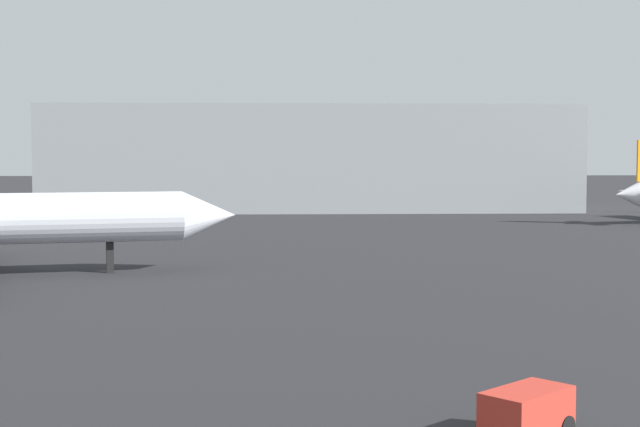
% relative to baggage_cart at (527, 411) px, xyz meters
% --- Properties ---
extents(baggage_cart, '(2.66, 2.56, 1.30)m').
position_rel_baggage_cart_xyz_m(baggage_cart, '(0.00, 0.00, 0.00)').
color(baggage_cart, red).
rests_on(baggage_cart, ground_plane).
extents(terminal_building, '(65.43, 24.37, 13.05)m').
position_rel_baggage_cart_xyz_m(terminal_building, '(-1.76, 100.35, 5.77)').
color(terminal_building, '#999EA3').
rests_on(terminal_building, ground_plane).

